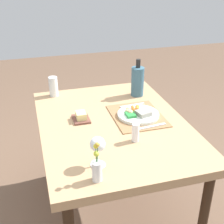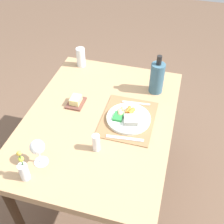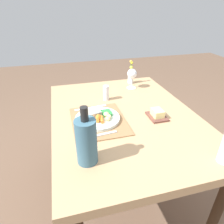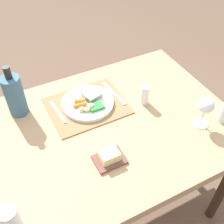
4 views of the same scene
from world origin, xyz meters
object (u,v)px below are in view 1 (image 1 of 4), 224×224
cooler_bottle (138,81)px  butter_dish (81,117)px  wine_glass (98,145)px  fork (150,127)px  salt_shaker (135,133)px  knife (132,105)px  flower_vase (97,168)px  dining_table (113,133)px  dinner_plate (138,114)px  water_tumbler (54,88)px

cooler_bottle → butter_dish: bearing=119.6°
cooler_bottle → wine_glass: cooler_bottle is taller
fork → butter_dish: size_ratio=1.63×
salt_shaker → fork: bearing=-50.0°
knife → flower_vase: size_ratio=0.89×
dining_table → knife: bearing=-45.3°
fork → dinner_plate: bearing=0.8°
flower_vase → cooler_bottle: (0.85, -0.50, 0.04)m
fork → butter_dish: bearing=54.4°
knife → flower_vase: (-0.68, 0.41, 0.06)m
water_tumbler → dinner_plate: bearing=-135.6°
dinner_plate → flower_vase: bearing=143.4°
dinner_plate → dining_table: bearing=100.1°
knife → salt_shaker: bearing=157.5°
water_tumbler → salt_shaker: water_tumbler is taller
dinner_plate → wine_glass: 0.56m
dining_table → knife: 0.28m
knife → butter_dish: (-0.10, 0.37, 0.01)m
water_tumbler → cooler_bottle: cooler_bottle is taller
fork → wine_glass: 0.48m
salt_shaker → water_tumbler: bearing=25.7°
water_tumbler → knife: bearing=-123.6°
salt_shaker → wine_glass: 0.30m
dining_table → water_tumbler: size_ratio=8.39×
salt_shaker → butter_dish: (0.32, 0.24, -0.03)m
wine_glass → cooler_bottle: bearing=-32.5°
dining_table → knife: size_ratio=6.75×
knife → cooler_bottle: 0.22m
dining_table → butter_dish: butter_dish is taller
flower_vase → butter_dish: bearing=-3.8°
butter_dish → wine_glass: (-0.48, 0.01, 0.09)m
dinner_plate → salt_shaker: (-0.26, 0.11, 0.03)m
fork → salt_shaker: 0.18m
cooler_bottle → wine_glass: size_ratio=1.71×
fork → knife: (0.31, 0.00, 0.00)m
knife → water_tumbler: (0.32, 0.49, 0.05)m
butter_dish → wine_glass: size_ratio=0.82×
cooler_bottle → wine_glass: (-0.74, 0.47, 0.00)m
dinner_plate → flower_vase: size_ratio=1.32×
flower_vase → cooler_bottle: size_ratio=0.73×
cooler_bottle → fork: bearing=168.8°
fork → water_tumbler: bearing=31.8°
dinner_plate → flower_vase: (-0.53, 0.39, 0.05)m
knife → salt_shaker: salt_shaker is taller
wine_glass → knife: bearing=-33.2°
dining_table → wine_glass: size_ratio=7.53×
water_tumbler → cooler_bottle: size_ratio=0.53×
dinner_plate → wine_glass: (-0.42, 0.36, 0.09)m
flower_vase → wine_glass: size_ratio=1.25×
dinner_plate → salt_shaker: 0.29m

